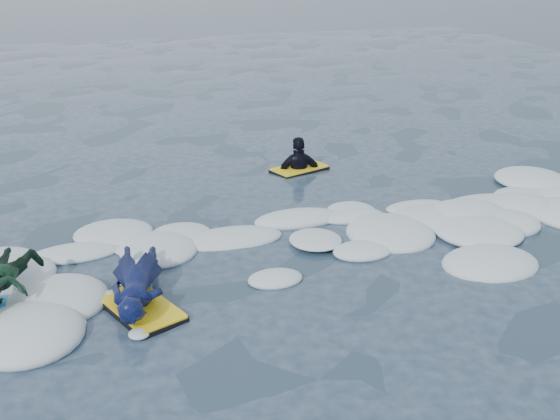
% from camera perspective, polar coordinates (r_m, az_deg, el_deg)
% --- Properties ---
extents(ground, '(120.00, 120.00, 0.00)m').
position_cam_1_polar(ground, '(8.38, -1.69, -6.08)').
color(ground, '#162F36').
rests_on(ground, ground).
extents(foam_band, '(12.00, 3.10, 0.30)m').
position_cam_1_polar(foam_band, '(9.27, -3.48, -3.24)').
color(foam_band, silver).
rests_on(foam_band, ground).
extents(prone_woman_unit, '(0.96, 1.73, 0.43)m').
position_cam_1_polar(prone_woman_unit, '(8.05, -11.51, -6.02)').
color(prone_woman_unit, black).
rests_on(prone_woman_unit, ground).
extents(prone_child_unit, '(1.16, 1.51, 0.54)m').
position_cam_1_polar(prone_child_unit, '(8.26, -21.68, -6.03)').
color(prone_child_unit, black).
rests_on(prone_child_unit, ground).
extents(waiting_rider_unit, '(1.10, 0.83, 1.47)m').
position_cam_1_polar(waiting_rider_unit, '(12.32, 1.57, 2.69)').
color(waiting_rider_unit, black).
rests_on(waiting_rider_unit, ground).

